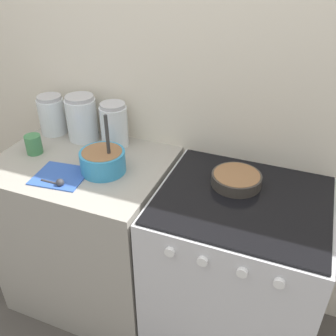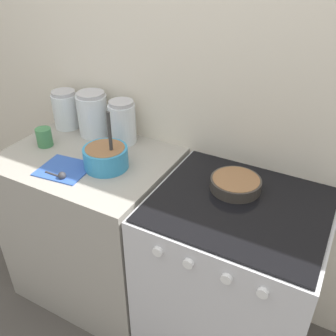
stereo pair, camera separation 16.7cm
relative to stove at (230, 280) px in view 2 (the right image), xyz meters
The scene contains 11 objects.
wall_back 0.91m from the stove, 137.86° to the left, with size 4.67×0.05×2.40m.
countertop_cabinet 0.80m from the stove, behind, with size 0.83×0.64×0.91m.
stove is the anchor object (origin of this frame).
mixing_bowl 0.83m from the stove, behind, with size 0.21×0.21×0.29m.
baking_pan 0.49m from the stove, 121.13° to the left, with size 0.22×0.22×0.05m.
storage_jar_left 1.25m from the stove, 168.72° to the left, with size 0.14×0.14×0.21m.
storage_jar_middle 1.09m from the stove, 166.44° to the left, with size 0.16×0.16×0.24m.
storage_jar_right 0.94m from the stove, 163.05° to the left, with size 0.14×0.14×0.23m.
tin_can 1.17m from the stove, behind, with size 0.08×0.08×0.10m.
recipe_page 0.94m from the stove, 169.83° to the right, with size 0.25×0.23×0.01m.
measuring_spoon 0.93m from the stove, 164.91° to the right, with size 0.12×0.04×0.04m.
Camera 2 is at (0.70, -0.89, 1.85)m, focal length 40.00 mm.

